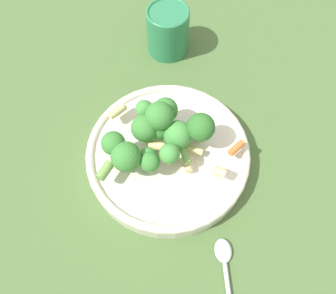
# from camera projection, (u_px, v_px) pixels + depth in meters

# --- Properties ---
(ground_plane) EXTENTS (3.00, 3.00, 0.00)m
(ground_plane) POSITION_uv_depth(u_px,v_px,m) (168.00, 160.00, 0.56)
(ground_plane) COLOR #4C6B38
(bowl) EXTENTS (0.27, 0.27, 0.04)m
(bowl) POSITION_uv_depth(u_px,v_px,m) (168.00, 154.00, 0.54)
(bowl) COLOR silver
(bowl) RESTS_ON ground_plane
(pasta_salad) EXTENTS (0.15, 0.23, 0.08)m
(pasta_salad) POSITION_uv_depth(u_px,v_px,m) (159.00, 134.00, 0.50)
(pasta_salad) COLOR #8CB766
(pasta_salad) RESTS_ON bowl
(cup) EXTENTS (0.08, 0.08, 0.09)m
(cup) POSITION_uv_depth(u_px,v_px,m) (168.00, 30.00, 0.64)
(cup) COLOR #2D7F51
(cup) RESTS_ON ground_plane
(spoon) EXTENTS (0.16, 0.03, 0.01)m
(spoon) POSITION_uv_depth(u_px,v_px,m) (226.00, 274.00, 0.47)
(spoon) COLOR silver
(spoon) RESTS_ON ground_plane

